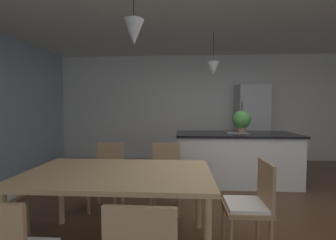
% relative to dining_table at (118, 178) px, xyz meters
% --- Properties ---
extents(ground_plane, '(10.00, 8.40, 0.04)m').
position_rel_dining_table_xyz_m(ground_plane, '(1.46, 0.70, -0.71)').
color(ground_plane, '#4C301E').
extents(wall_back_kitchen, '(10.00, 0.12, 2.70)m').
position_rel_dining_table_xyz_m(wall_back_kitchen, '(1.46, 3.96, 0.66)').
color(wall_back_kitchen, silver).
rests_on(wall_back_kitchen, ground_plane).
extents(dining_table, '(1.76, 1.04, 0.75)m').
position_rel_dining_table_xyz_m(dining_table, '(0.00, 0.00, 0.00)').
color(dining_table, tan).
rests_on(dining_table, ground_plane).
extents(chair_far_left, '(0.41, 0.41, 0.87)m').
position_rel_dining_table_xyz_m(chair_far_left, '(-0.39, 0.89, -0.21)').
color(chair_far_left, '#A87F56').
rests_on(chair_far_left, ground_plane).
extents(chair_far_right, '(0.40, 0.40, 0.87)m').
position_rel_dining_table_xyz_m(chair_far_right, '(0.40, 0.89, -0.21)').
color(chair_far_right, '#A87F56').
rests_on(chair_far_right, ground_plane).
extents(chair_kitchen_end, '(0.40, 0.40, 0.87)m').
position_rel_dining_table_xyz_m(chair_kitchen_end, '(1.25, -0.00, -0.21)').
color(chair_kitchen_end, '#A87F56').
rests_on(chair_kitchen_end, ground_plane).
extents(kitchen_island, '(2.11, 0.92, 0.91)m').
position_rel_dining_table_xyz_m(kitchen_island, '(1.58, 2.04, -0.23)').
color(kitchen_island, silver).
rests_on(kitchen_island, ground_plane).
extents(refrigerator, '(0.70, 0.67, 1.89)m').
position_rel_dining_table_xyz_m(refrigerator, '(2.30, 3.56, 0.26)').
color(refrigerator, '#B2B5B7').
rests_on(refrigerator, ground_plane).
extents(pendant_over_table, '(0.19, 0.19, 0.75)m').
position_rel_dining_table_xyz_m(pendant_over_table, '(0.15, 0.07, 1.39)').
color(pendant_over_table, black).
extents(pendant_over_island_main, '(0.22, 0.22, 0.76)m').
position_rel_dining_table_xyz_m(pendant_over_island_main, '(1.17, 2.04, 1.37)').
color(pendant_over_island_main, black).
extents(potted_plant_on_island, '(0.32, 0.32, 0.41)m').
position_rel_dining_table_xyz_m(potted_plant_on_island, '(1.68, 2.04, 0.44)').
color(potted_plant_on_island, '#8C664C').
rests_on(potted_plant_on_island, kitchen_island).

